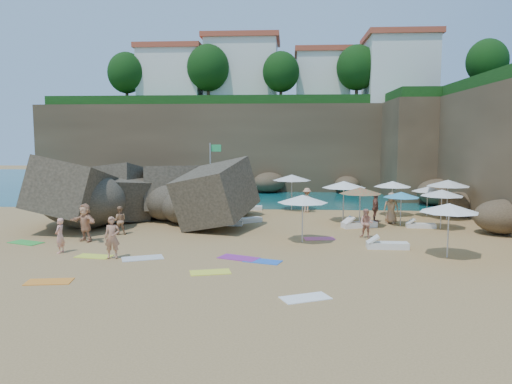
# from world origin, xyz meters

# --- Properties ---
(ground) EXTENTS (120.00, 120.00, 0.00)m
(ground) POSITION_xyz_m (0.00, 0.00, 0.00)
(ground) COLOR tan
(ground) RESTS_ON ground
(seawater) EXTENTS (120.00, 120.00, 0.00)m
(seawater) POSITION_xyz_m (0.00, 30.00, 0.00)
(seawater) COLOR #0C4751
(seawater) RESTS_ON ground
(cliff_back) EXTENTS (44.00, 8.00, 8.00)m
(cliff_back) POSITION_xyz_m (2.00, 25.00, 4.00)
(cliff_back) COLOR brown
(cliff_back) RESTS_ON ground
(cliff_corner) EXTENTS (10.00, 12.00, 8.00)m
(cliff_corner) POSITION_xyz_m (17.00, 20.00, 4.00)
(cliff_corner) COLOR brown
(cliff_corner) RESTS_ON ground
(rock_promontory) EXTENTS (12.00, 7.00, 2.00)m
(rock_promontory) POSITION_xyz_m (-11.00, 16.00, 0.00)
(rock_promontory) COLOR brown
(rock_promontory) RESTS_ON ground
(clifftop_buildings) EXTENTS (28.48, 9.48, 7.00)m
(clifftop_buildings) POSITION_xyz_m (2.96, 25.79, 11.24)
(clifftop_buildings) COLOR white
(clifftop_buildings) RESTS_ON cliff_back
(clifftop_trees) EXTENTS (35.60, 23.82, 4.40)m
(clifftop_trees) POSITION_xyz_m (4.78, 19.52, 11.26)
(clifftop_trees) COLOR #11380F
(clifftop_trees) RESTS_ON ground
(marina_masts) EXTENTS (3.10, 0.10, 6.00)m
(marina_masts) POSITION_xyz_m (-16.50, 30.00, 3.00)
(marina_masts) COLOR white
(marina_masts) RESTS_ON ground
(rock_outcrop) EXTENTS (11.09, 9.99, 3.63)m
(rock_outcrop) POSITION_xyz_m (-3.71, 4.58, 0.00)
(rock_outcrop) COLOR brown
(rock_outcrop) RESTS_ON ground
(flag_pole) EXTENTS (0.88, 0.27, 4.57)m
(flag_pole) POSITION_xyz_m (-1.90, 12.52, 2.92)
(flag_pole) COLOR silver
(flag_pole) RESTS_ON ground
(parasol_0) EXTENTS (2.41, 2.41, 2.28)m
(parasol_0) POSITION_xyz_m (0.62, 6.99, 2.10)
(parasol_0) COLOR silver
(parasol_0) RESTS_ON ground
(parasol_1) EXTENTS (2.58, 2.58, 2.44)m
(parasol_1) POSITION_xyz_m (7.05, 5.19, 2.24)
(parasol_1) COLOR silver
(parasol_1) RESTS_ON ground
(parasol_2) EXTENTS (2.61, 2.61, 2.47)m
(parasol_2) POSITION_xyz_m (4.01, 9.67, 2.27)
(parasol_2) COLOR silver
(parasol_2) RESTS_ON ground
(parasol_3) EXTENTS (2.58, 2.58, 2.44)m
(parasol_3) POSITION_xyz_m (13.46, 6.47, 2.24)
(parasol_3) COLOR silver
(parasol_3) RESTS_ON ground
(parasol_4) EXTENTS (2.36, 2.36, 2.23)m
(parasol_4) POSITION_xyz_m (10.40, 7.69, 2.05)
(parasol_4) COLOR silver
(parasol_4) RESTS_ON ground
(parasol_6) EXTENTS (2.37, 2.37, 2.25)m
(parasol_6) POSITION_xyz_m (7.78, 3.58, 2.06)
(parasol_6) COLOR silver
(parasol_6) RESTS_ON ground
(parasol_7) EXTENTS (2.01, 2.01, 1.90)m
(parasol_7) POSITION_xyz_m (12.58, 7.62, 1.75)
(parasol_7) COLOR silver
(parasol_7) RESTS_ON ground
(parasol_8) EXTENTS (2.31, 2.31, 2.18)m
(parasol_8) POSITION_xyz_m (12.14, 3.23, 2.00)
(parasol_8) COLOR silver
(parasol_8) RESTS_ON ground
(parasol_9) EXTENTS (2.42, 2.42, 2.29)m
(parasol_9) POSITION_xyz_m (4.48, -0.68, 2.10)
(parasol_9) COLOR silver
(parasol_9) RESTS_ON ground
(parasol_10) EXTENTS (2.05, 2.05, 1.94)m
(parasol_10) POSITION_xyz_m (10.17, 4.15, 1.78)
(parasol_10) COLOR silver
(parasol_10) RESTS_ON ground
(parasol_11) EXTENTS (2.42, 2.42, 2.29)m
(parasol_11) POSITION_xyz_m (10.48, -3.33, 2.10)
(parasol_11) COLOR silver
(parasol_11) RESTS_ON ground
(lounger_0) EXTENTS (1.77, 1.48, 0.27)m
(lounger_0) POSITION_xyz_m (1.39, 4.59, 0.14)
(lounger_0) COLOR white
(lounger_0) RESTS_ON ground
(lounger_1) EXTENTS (1.77, 0.69, 0.27)m
(lounger_1) POSITION_xyz_m (1.11, 9.74, 0.13)
(lounger_1) COLOR white
(lounger_1) RESTS_ON ground
(lounger_2) EXTENTS (2.06, 1.29, 0.30)m
(lounger_2) POSITION_xyz_m (7.76, 3.44, 0.15)
(lounger_2) COLOR white
(lounger_2) RESTS_ON ground
(lounger_3) EXTENTS (1.63, 0.57, 0.25)m
(lounger_3) POSITION_xyz_m (0.38, 3.56, 0.13)
(lounger_3) COLOR white
(lounger_3) RESTS_ON ground
(lounger_4) EXTENTS (1.61, 0.61, 0.25)m
(lounger_4) POSITION_xyz_m (11.16, 3.56, 0.12)
(lounger_4) COLOR white
(lounger_4) RESTS_ON ground
(lounger_5) EXTENTS (1.86, 0.64, 0.29)m
(lounger_5) POSITION_xyz_m (8.30, -1.82, 0.14)
(lounger_5) COLOR white
(lounger_5) RESTS_ON ground
(towel_2) EXTENTS (1.65, 1.00, 0.03)m
(towel_2) POSITION_xyz_m (-4.53, -7.91, 0.01)
(towel_2) COLOR orange
(towel_2) RESTS_ON ground
(towel_3) EXTENTS (1.81, 1.35, 0.03)m
(towel_3) POSITION_xyz_m (-8.71, -1.74, 0.01)
(towel_3) COLOR green
(towel_3) RESTS_ON ground
(towel_4) EXTENTS (1.64, 1.11, 0.03)m
(towel_4) POSITION_xyz_m (0.91, -6.33, 0.01)
(towel_4) COLOR #F4F741
(towel_4) RESTS_ON ground
(towel_5) EXTENTS (1.87, 1.41, 0.03)m
(towel_5) POSITION_xyz_m (-2.25, -4.37, 0.01)
(towel_5) COLOR silver
(towel_5) RESTS_ON ground
(towel_6) EXTENTS (1.86, 1.41, 0.03)m
(towel_6) POSITION_xyz_m (1.75, -4.07, 0.01)
(towel_6) COLOR purple
(towel_6) RESTS_ON ground
(towel_8) EXTENTS (1.65, 1.17, 0.03)m
(towel_8) POSITION_xyz_m (2.78, -4.55, 0.01)
(towel_8) COLOR blue
(towel_8) RESTS_ON ground
(towel_9) EXTENTS (1.59, 0.96, 0.03)m
(towel_9) POSITION_xyz_m (5.35, 0.15, 0.01)
(towel_9) COLOR #E45893
(towel_9) RESTS_ON ground
(towel_12) EXTENTS (1.57, 0.95, 0.03)m
(towel_12) POSITION_xyz_m (-4.41, -4.19, 0.01)
(towel_12) COLOR #E5F540
(towel_12) RESTS_ON ground
(towel_13) EXTENTS (1.72, 1.34, 0.03)m
(towel_13) POSITION_xyz_m (4.36, -9.09, 0.01)
(towel_13) COLOR white
(towel_13) RESTS_ON ground
(person_stand_1) EXTENTS (0.84, 0.74, 1.47)m
(person_stand_1) POSITION_xyz_m (-4.93, 0.59, 0.74)
(person_stand_1) COLOR #AC7C56
(person_stand_1) RESTS_ON ground
(person_stand_2) EXTENTS (1.14, 0.83, 1.64)m
(person_stand_2) POSITION_xyz_m (5.02, 8.84, 0.82)
(person_stand_2) COLOR #E5A882
(person_stand_2) RESTS_ON ground
(person_stand_3) EXTENTS (0.53, 1.06, 1.74)m
(person_stand_3) POSITION_xyz_m (8.92, 5.17, 0.87)
(person_stand_3) COLOR brown
(person_stand_3) RESTS_ON ground
(person_stand_4) EXTENTS (0.99, 0.72, 1.82)m
(person_stand_4) POSITION_xyz_m (9.79, 4.92, 0.91)
(person_stand_4) COLOR tan
(person_stand_4) RESTS_ON ground
(person_stand_5) EXTENTS (1.71, 1.33, 1.84)m
(person_stand_5) POSITION_xyz_m (-4.99, 7.49, 0.92)
(person_stand_5) COLOR #A97A54
(person_stand_5) RESTS_ON ground
(person_stand_6) EXTENTS (0.39, 0.57, 1.54)m
(person_stand_6) POSITION_xyz_m (-6.13, -3.61, 0.77)
(person_stand_6) COLOR #F4A28A
(person_stand_6) RESTS_ON ground
(person_lie_3) EXTENTS (2.36, 2.41, 0.49)m
(person_lie_3) POSITION_xyz_m (-5.98, -1.26, 0.24)
(person_lie_3) COLOR tan
(person_lie_3) RESTS_ON ground
(person_lie_4) EXTENTS (0.97, 1.82, 0.41)m
(person_lie_4) POSITION_xyz_m (-3.48, -4.47, 0.21)
(person_lie_4) COLOR #AF7657
(person_lie_4) RESTS_ON ground
(person_lie_5) EXTENTS (1.30, 1.60, 0.54)m
(person_lie_5) POSITION_xyz_m (7.68, 0.44, 0.27)
(person_lie_5) COLOR tan
(person_lie_5) RESTS_ON ground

